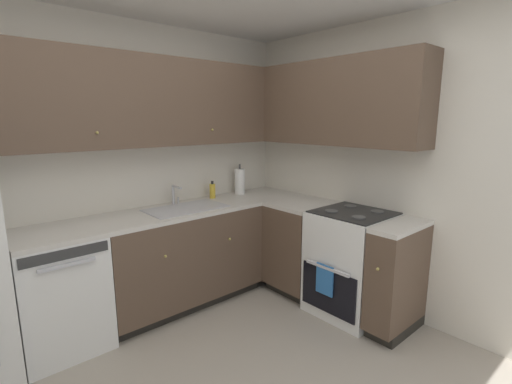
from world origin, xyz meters
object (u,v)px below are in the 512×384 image
oven_range (351,262)px  dishwasher (60,293)px  paper_towel_roll (240,181)px  soap_bottle (212,191)px

oven_range → dishwasher: bearing=151.6°
paper_towel_roll → soap_bottle: bearing=176.7°
oven_range → soap_bottle: (-0.57, 1.32, 0.53)m
dishwasher → soap_bottle: (1.53, 0.18, 0.55)m
soap_bottle → paper_towel_roll: (0.34, -0.02, 0.06)m
dishwasher → soap_bottle: bearing=6.7°
soap_bottle → oven_range: bearing=-66.5°
dishwasher → oven_range: bearing=-28.4°
oven_range → soap_bottle: soap_bottle is taller
dishwasher → soap_bottle: size_ratio=4.96×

